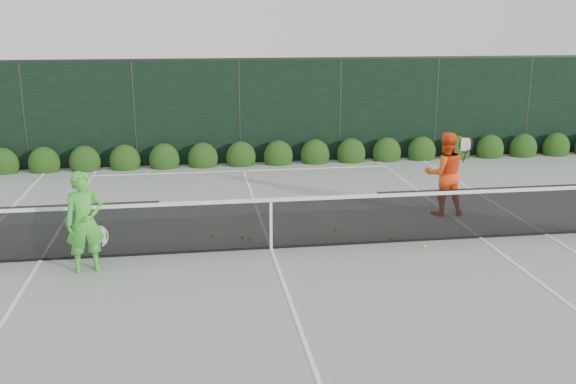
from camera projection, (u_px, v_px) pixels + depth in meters
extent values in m
plane|color=gray|center=(271.00, 249.00, 11.92)|extent=(80.00, 80.00, 0.00)
cube|color=black|center=(32.00, 234.00, 11.18)|extent=(4.40, 0.01, 1.02)
cube|color=black|center=(271.00, 224.00, 11.79)|extent=(4.00, 0.01, 0.96)
cube|color=black|center=(486.00, 213.00, 12.39)|extent=(4.40, 0.01, 1.02)
cube|color=white|center=(271.00, 200.00, 11.67)|extent=(12.80, 0.03, 0.07)
cube|color=black|center=(271.00, 248.00, 11.91)|extent=(12.80, 0.02, 0.04)
cube|color=white|center=(271.00, 225.00, 11.80)|extent=(0.05, 0.03, 0.91)
imported|color=green|center=(85.00, 222.00, 10.66)|extent=(0.72, 0.57, 1.72)
torus|color=beige|center=(99.00, 236.00, 10.86)|extent=(0.30, 0.09, 0.30)
cylinder|color=black|center=(100.00, 250.00, 10.93)|extent=(0.10, 0.03, 0.30)
imported|color=#FE4F15|center=(444.00, 174.00, 13.82)|extent=(0.92, 0.73, 1.81)
torus|color=black|center=(466.00, 144.00, 13.50)|extent=(0.30, 0.06, 0.30)
cylinder|color=black|center=(465.00, 156.00, 13.57)|extent=(0.10, 0.03, 0.30)
cube|color=white|center=(546.00, 234.00, 12.70)|extent=(0.06, 23.77, 0.01)
cube|color=white|center=(40.00, 260.00, 11.33)|extent=(0.06, 23.77, 0.01)
cube|color=white|center=(480.00, 238.00, 12.51)|extent=(0.06, 23.77, 0.01)
cube|color=white|center=(231.00, 137.00, 23.26)|extent=(11.03, 0.06, 0.01)
cube|color=white|center=(243.00, 171.00, 18.03)|extent=(8.23, 0.06, 0.01)
cube|color=white|center=(271.00, 248.00, 11.92)|extent=(0.06, 12.80, 0.01)
cube|color=black|center=(239.00, 112.00, 18.69)|extent=(32.00, 0.06, 3.00)
cube|color=#262826|center=(238.00, 59.00, 18.29)|extent=(32.00, 0.06, 0.06)
cylinder|color=#262826|center=(24.00, 117.00, 17.83)|extent=(0.08, 0.08, 3.00)
cylinder|color=#262826|center=(134.00, 115.00, 18.26)|extent=(0.08, 0.08, 3.00)
cylinder|color=#262826|center=(239.00, 112.00, 18.69)|extent=(0.08, 0.08, 3.00)
cylinder|color=#262826|center=(340.00, 110.00, 19.12)|extent=(0.08, 0.08, 3.00)
cylinder|color=#262826|center=(436.00, 108.00, 19.55)|extent=(0.08, 0.08, 3.00)
cylinder|color=#262826|center=(527.00, 106.00, 19.98)|extent=(0.08, 0.08, 3.00)
ellipsoid|color=#15330E|center=(3.00, 165.00, 17.74)|extent=(0.86, 0.65, 0.94)
ellipsoid|color=#15330E|center=(44.00, 163.00, 17.90)|extent=(0.86, 0.65, 0.94)
ellipsoid|color=#15330E|center=(85.00, 162.00, 18.05)|extent=(0.86, 0.65, 0.94)
ellipsoid|color=#15330E|center=(125.00, 161.00, 18.21)|extent=(0.86, 0.65, 0.94)
ellipsoid|color=#15330E|center=(164.00, 160.00, 18.37)|extent=(0.86, 0.65, 0.94)
ellipsoid|color=#15330E|center=(203.00, 158.00, 18.53)|extent=(0.86, 0.65, 0.94)
ellipsoid|color=#15330E|center=(241.00, 157.00, 18.68)|extent=(0.86, 0.65, 0.94)
ellipsoid|color=#15330E|center=(278.00, 156.00, 18.84)|extent=(0.86, 0.65, 0.94)
ellipsoid|color=#15330E|center=(315.00, 155.00, 19.00)|extent=(0.86, 0.65, 0.94)
ellipsoid|color=#15330E|center=(351.00, 154.00, 19.16)|extent=(0.86, 0.65, 0.94)
ellipsoid|color=#15330E|center=(387.00, 153.00, 19.31)|extent=(0.86, 0.65, 0.94)
ellipsoid|color=#15330E|center=(422.00, 152.00, 19.47)|extent=(0.86, 0.65, 0.94)
ellipsoid|color=#15330E|center=(456.00, 151.00, 19.63)|extent=(0.86, 0.65, 0.94)
ellipsoid|color=#15330E|center=(490.00, 150.00, 19.79)|extent=(0.86, 0.65, 0.94)
ellipsoid|color=#15330E|center=(523.00, 149.00, 19.94)|extent=(0.86, 0.65, 0.94)
ellipsoid|color=#15330E|center=(556.00, 148.00, 20.10)|extent=(0.86, 0.65, 0.94)
sphere|color=#D2E733|center=(242.00, 237.00, 12.46)|extent=(0.07, 0.07, 0.07)
sphere|color=#D2E733|center=(335.00, 229.00, 12.91)|extent=(0.07, 0.07, 0.07)
sphere|color=#D2E733|center=(322.00, 224.00, 13.23)|extent=(0.07, 0.07, 0.07)
sphere|color=#D2E733|center=(250.00, 239.00, 12.35)|extent=(0.07, 0.07, 0.07)
sphere|color=#D2E733|center=(212.00, 235.00, 12.58)|extent=(0.07, 0.07, 0.07)
sphere|color=#D2E733|center=(425.00, 246.00, 11.94)|extent=(0.07, 0.07, 0.07)
sphere|color=#D2E733|center=(391.00, 239.00, 12.35)|extent=(0.07, 0.07, 0.07)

